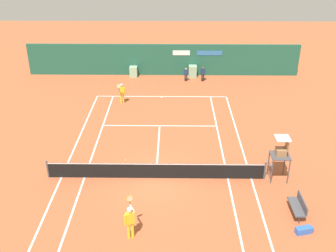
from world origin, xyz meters
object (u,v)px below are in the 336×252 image
(player_bench, at_px, (298,205))
(tennis_ball_near_service_line, at_px, (194,109))
(player_on_baseline, at_px, (122,92))
(ball_kid_left_post, at_px, (186,73))
(umpire_chair, at_px, (281,153))
(player_near_side, at_px, (130,220))
(ball_kid_right_post, at_px, (203,73))
(tennis_ball_mid_court, at_px, (126,160))
(equipment_bag, at_px, (305,230))

(player_bench, xyz_separation_m, tennis_ball_near_service_line, (-4.46, 12.13, -0.48))
(player_on_baseline, height_order, ball_kid_left_post, player_on_baseline)
(umpire_chair, distance_m, tennis_ball_near_service_line, 10.16)
(umpire_chair, relative_size, ball_kid_left_post, 2.10)
(player_near_side, xyz_separation_m, tennis_ball_near_service_line, (3.51, 13.83, -0.96))
(umpire_chair, bearing_deg, tennis_ball_near_service_line, 24.60)
(umpire_chair, distance_m, ball_kid_right_post, 15.64)
(player_near_side, distance_m, tennis_ball_mid_court, 6.61)
(ball_kid_right_post, relative_size, tennis_ball_near_service_line, 19.59)
(player_on_baseline, xyz_separation_m, tennis_ball_mid_court, (1.18, -8.51, -0.93))
(player_on_baseline, distance_m, ball_kid_right_post, 8.36)
(player_bench, height_order, tennis_ball_mid_court, player_bench)
(player_on_baseline, xyz_separation_m, ball_kid_right_post, (6.68, 5.03, -0.19))
(player_near_side, distance_m, tennis_ball_near_service_line, 14.31)
(tennis_ball_mid_court, relative_size, tennis_ball_near_service_line, 1.00)
(equipment_bag, relative_size, player_on_baseline, 0.50)
(player_bench, distance_m, tennis_ball_mid_court, 10.11)
(player_on_baseline, height_order, ball_kid_right_post, player_on_baseline)
(equipment_bag, distance_m, ball_kid_left_post, 20.25)
(player_near_side, bearing_deg, equipment_bag, -23.87)
(ball_kid_left_post, bearing_deg, tennis_ball_mid_court, 83.17)
(ball_kid_left_post, bearing_deg, tennis_ball_near_service_line, 103.96)
(umpire_chair, xyz_separation_m, tennis_ball_near_service_line, (-4.18, 9.12, -1.61))
(equipment_bag, relative_size, ball_kid_left_post, 0.73)
(ball_kid_left_post, bearing_deg, ball_kid_right_post, -170.47)
(player_bench, distance_m, tennis_ball_near_service_line, 12.93)
(player_near_side, bearing_deg, ball_kid_left_post, 54.80)
(umpire_chair, relative_size, ball_kid_right_post, 1.94)
(equipment_bag, bearing_deg, tennis_ball_mid_court, 145.63)
(player_on_baseline, bearing_deg, umpire_chair, 125.82)
(equipment_bag, height_order, tennis_ball_mid_court, equipment_bag)
(equipment_bag, relative_size, tennis_ball_near_service_line, 13.29)
(umpire_chair, xyz_separation_m, player_bench, (0.28, -3.00, -1.14))
(tennis_ball_near_service_line, bearing_deg, player_on_baseline, 168.48)
(player_bench, bearing_deg, player_on_baseline, 37.24)
(player_on_baseline, distance_m, tennis_ball_near_service_line, 5.82)
(ball_kid_right_post, bearing_deg, tennis_ball_near_service_line, 70.86)
(ball_kid_left_post, bearing_deg, umpire_chair, 116.46)
(player_bench, relative_size, ball_kid_right_post, 1.14)
(player_on_baseline, distance_m, ball_kid_left_post, 7.20)
(player_near_side, distance_m, ball_kid_left_post, 20.24)
(player_on_baseline, bearing_deg, player_near_side, 90.19)
(player_near_side, relative_size, ball_kid_left_post, 1.51)
(player_on_baseline, distance_m, tennis_ball_mid_court, 8.65)
(tennis_ball_mid_court, xyz_separation_m, tennis_ball_near_service_line, (4.45, 7.37, 0.00))
(tennis_ball_mid_court, bearing_deg, player_on_baseline, 97.90)
(player_near_side, relative_size, tennis_ball_mid_court, 27.45)
(player_on_baseline, bearing_deg, equipment_bag, 116.76)
(umpire_chair, bearing_deg, tennis_ball_mid_court, 78.49)
(player_on_baseline, xyz_separation_m, tennis_ball_near_service_line, (5.63, -1.15, -0.93))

